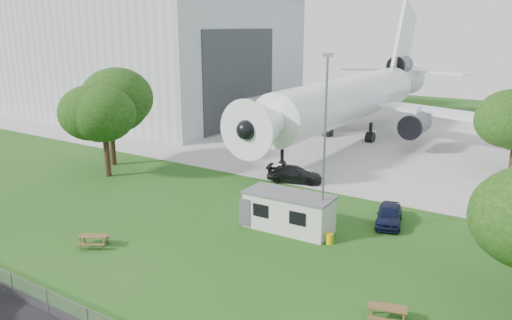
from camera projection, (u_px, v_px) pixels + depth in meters
The scene contains 12 objects.
ground at pixel (167, 241), 32.80m from camera, with size 160.00×160.00×0.00m, color #306020.
concrete_apron at pixel (372, 137), 63.54m from camera, with size 120.00×46.00×0.03m, color #B7B7B2.
hangar at pixel (143, 53), 79.45m from camera, with size 43.00×31.00×18.55m.
airliner at pixel (353, 96), 61.48m from camera, with size 46.36×47.73×17.69m.
site_cabin at pixel (289, 212), 34.39m from camera, with size 6.79×2.91×2.62m.
picnic_west at pixel (94, 247), 32.01m from camera, with size 1.80×1.50×0.76m, color brown, non-canonical shape.
fence at pixel (37, 307), 25.11m from camera, with size 58.00×0.04×1.30m, color gray.
lamp_mast at pixel (324, 150), 31.93m from camera, with size 0.16×0.16×12.00m, color slate.
tree_west_big at pixel (109, 102), 49.20m from camera, with size 7.14×7.14×10.00m.
tree_west_small at pixel (104, 115), 45.48m from camera, with size 6.41×6.41×9.06m.
car_ne_hatch at pixel (389, 215), 35.42m from camera, with size 1.71×4.24×1.45m, color black.
car_apron_van at pixel (295, 174), 45.02m from camera, with size 2.03×4.99×1.45m, color black.
Camera 1 is at (21.43, -22.15, 13.75)m, focal length 35.00 mm.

